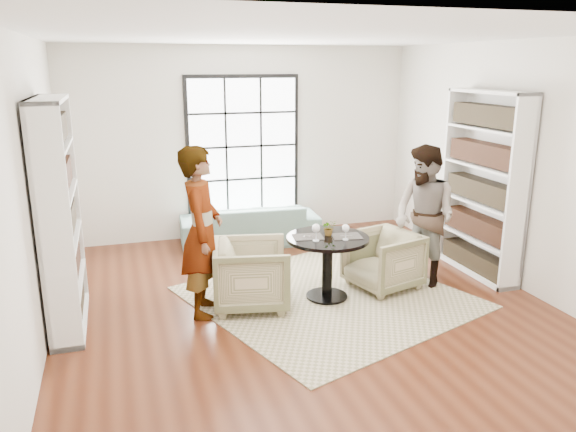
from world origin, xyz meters
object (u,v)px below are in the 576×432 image
object	(u,v)px
pedestal_table	(327,254)
sofa	(250,224)
person_left	(202,232)
flower_centerpiece	(329,228)
wine_glass_right	(346,229)
armchair_left	(252,275)
armchair_right	(383,260)
person_right	(425,216)
wine_glass_left	(316,229)

from	to	relation	value
pedestal_table	sofa	distance (m)	2.41
person_left	flower_centerpiece	size ratio (longest dim) A/B	10.17
pedestal_table	wine_glass_right	xyz separation A→B (m)	(0.15, -0.17, 0.35)
armchair_left	armchair_right	world-z (taller)	armchair_left
sofa	person_left	size ratio (longest dim) A/B	1.12
sofa	armchair_right	distance (m)	2.54
person_right	wine_glass_right	world-z (taller)	person_right
armchair_left	wine_glass_left	distance (m)	0.91
sofa	wine_glass_left	size ratio (longest dim) A/B	10.29
person_right	wine_glass_left	bearing A→B (deg)	-98.18
wine_glass_left	wine_glass_right	world-z (taller)	wine_glass_left
wine_glass_left	flower_centerpiece	world-z (taller)	wine_glass_left
armchair_left	wine_glass_left	xyz separation A→B (m)	(0.72, -0.16, 0.53)
pedestal_table	sofa	world-z (taller)	pedestal_table
pedestal_table	armchair_left	bearing A→B (deg)	177.28
sofa	flower_centerpiece	size ratio (longest dim) A/B	11.34
wine_glass_right	flower_centerpiece	distance (m)	0.26
sofa	person_right	bearing A→B (deg)	130.95
armchair_right	person_left	distance (m)	2.32
armchair_right	flower_centerpiece	size ratio (longest dim) A/B	4.24
wine_glass_right	flower_centerpiece	bearing A→B (deg)	116.27
armchair_right	flower_centerpiece	bearing A→B (deg)	-101.72
armchair_left	flower_centerpiece	bearing A→B (deg)	-77.59
armchair_left	person_right	size ratio (longest dim) A/B	0.48
armchair_right	person_right	bearing A→B (deg)	74.72
pedestal_table	armchair_right	size ratio (longest dim) A/B	1.22
wine_glass_left	wine_glass_right	xyz separation A→B (m)	(0.34, -0.06, -0.01)
person_left	flower_centerpiece	xyz separation A→B (m)	(1.49, 0.01, -0.08)
sofa	wine_glass_left	distance (m)	2.56
pedestal_table	person_left	xyz separation A→B (m)	(-1.46, 0.04, 0.39)
wine_glass_left	flower_centerpiece	size ratio (longest dim) A/B	1.10
sofa	person_left	xyz separation A→B (m)	(-1.09, -2.33, 0.64)
person_left	flower_centerpiece	distance (m)	1.50
pedestal_table	flower_centerpiece	size ratio (longest dim) A/B	5.19
armchair_left	person_right	world-z (taller)	person_right
armchair_left	person_left	xyz separation A→B (m)	(-0.55, 0.00, 0.56)
person_left	wine_glass_right	xyz separation A→B (m)	(1.61, -0.22, -0.04)
pedestal_table	wine_glass_left	size ratio (longest dim) A/B	4.71
armchair_left	person_right	xyz separation A→B (m)	(2.24, 0.06, 0.50)
armchair_left	armchair_right	distance (m)	1.69
person_right	wine_glass_right	bearing A→B (deg)	-93.13
person_right	wine_glass_right	xyz separation A→B (m)	(-1.18, -0.28, 0.02)
person_left	flower_centerpiece	bearing A→B (deg)	-73.87
sofa	person_right	world-z (taller)	person_right
person_left	wine_glass_right	distance (m)	1.62
person_right	flower_centerpiece	xyz separation A→B (m)	(-1.30, -0.05, -0.02)
armchair_left	sofa	bearing A→B (deg)	-1.54
armchair_right	wine_glass_right	bearing A→B (deg)	-81.65
sofa	wine_glass_left	world-z (taller)	wine_glass_left
armchair_left	person_left	bearing A→B (deg)	101.53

